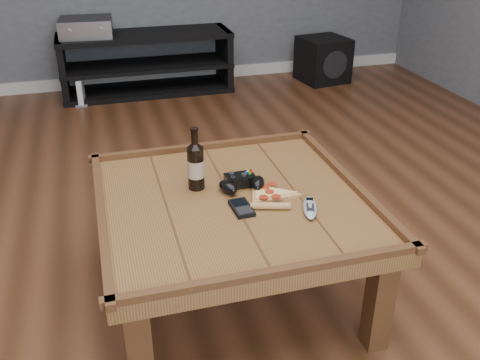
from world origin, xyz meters
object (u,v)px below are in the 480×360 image
object	(u,v)px
media_console	(147,64)
game_console	(81,93)
smartphone	(242,208)
subwoofer	(323,60)
coffee_table	(233,212)
pizza_slice	(270,196)
remote_control	(310,208)
av_receiver	(86,27)
beer_bottle	(196,165)
game_controller	(242,183)

from	to	relation	value
media_console	game_console	size ratio (longest dim) A/B	6.77
smartphone	subwoofer	world-z (taller)	smartphone
coffee_table	game_console	size ratio (longest dim) A/B	4.98
coffee_table	pizza_slice	xyz separation A→B (m)	(0.14, -0.03, 0.07)
media_console	remote_control	size ratio (longest dim) A/B	8.19
av_receiver	remote_control	bearing A→B (deg)	-72.07
subwoofer	smartphone	bearing A→B (deg)	-128.43
media_console	pizza_slice	distance (m)	2.79
coffee_table	smartphone	xyz separation A→B (m)	(0.01, -0.09, 0.07)
media_console	av_receiver	distance (m)	0.55
beer_bottle	smartphone	xyz separation A→B (m)	(0.12, -0.21, -0.09)
media_console	subwoofer	bearing A→B (deg)	-3.76
game_controller	av_receiver	xyz separation A→B (m)	(-0.51, 2.67, 0.09)
media_console	subwoofer	xyz separation A→B (m)	(1.56, -0.10, -0.05)
media_console	game_console	xyz separation A→B (m)	(-0.55, -0.17, -0.15)
pizza_slice	av_receiver	xyz separation A→B (m)	(-0.59, 2.77, 0.11)
remote_control	av_receiver	bearing A→B (deg)	123.66
smartphone	game_console	size ratio (longest dim) A/B	0.62
beer_bottle	av_receiver	size ratio (longest dim) A/B	0.59
beer_bottle	pizza_slice	world-z (taller)	beer_bottle
remote_control	subwoofer	xyz separation A→B (m)	(1.31, 2.81, -0.27)
beer_bottle	pizza_slice	size ratio (longest dim) A/B	0.85
media_console	remote_control	world-z (taller)	media_console
coffee_table	av_receiver	bearing A→B (deg)	99.32
game_console	subwoofer	bearing A→B (deg)	9.42
coffee_table	av_receiver	distance (m)	2.79
game_controller	subwoofer	xyz separation A→B (m)	(1.50, 2.58, -0.28)
beer_bottle	pizza_slice	distance (m)	0.31
smartphone	remote_control	distance (m)	0.25
av_receiver	smartphone	bearing A→B (deg)	-76.36
pizza_slice	beer_bottle	bearing A→B (deg)	164.91
pizza_slice	subwoofer	size ratio (longest dim) A/B	0.67
pizza_slice	subwoofer	world-z (taller)	pizza_slice
av_receiver	subwoofer	distance (m)	2.04
game_controller	smartphone	distance (m)	0.16
pizza_slice	smartphone	world-z (taller)	pizza_slice
smartphone	av_receiver	distance (m)	2.87
smartphone	av_receiver	xyz separation A→B (m)	(-0.46, 2.83, 0.11)
subwoofer	pizza_slice	bearing A→B (deg)	-126.86
game_controller	av_receiver	distance (m)	2.72
media_console	pizza_slice	world-z (taller)	media_console
smartphone	game_console	xyz separation A→B (m)	(-0.56, 2.67, -0.36)
subwoofer	game_console	size ratio (longest dim) A/B	2.12
game_controller	av_receiver	world-z (taller)	av_receiver
beer_bottle	media_console	bearing A→B (deg)	87.54
coffee_table	av_receiver	world-z (taller)	av_receiver
coffee_table	beer_bottle	bearing A→B (deg)	131.84
coffee_table	media_console	distance (m)	2.75
beer_bottle	av_receiver	distance (m)	2.64
coffee_table	pizza_slice	world-z (taller)	pizza_slice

